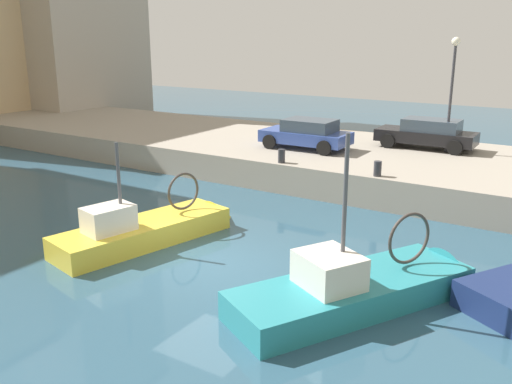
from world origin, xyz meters
name	(u,v)px	position (x,y,z in m)	size (l,w,h in m)	color
water_surface	(211,263)	(0.00, 0.00, 0.00)	(80.00, 80.00, 0.00)	#2D5166
quay_wall	(367,164)	(11.50, 0.00, 0.60)	(9.00, 56.00, 1.20)	#9E9384
fishing_boat_yellow	(153,237)	(0.47, 2.61, 0.10)	(6.54, 2.95, 3.97)	gold
fishing_boat_teal	(365,298)	(0.11, -4.50, 0.10)	(6.86, 4.84, 5.00)	teal
parked_car_black	(428,133)	(13.33, -2.05, 1.88)	(1.89, 4.32, 1.33)	black
parked_car_blue	(307,134)	(10.38, 2.46, 1.88)	(2.06, 3.94, 1.32)	#334C9E
mooring_bollard_south	(378,169)	(7.35, -2.00, 1.48)	(0.28, 0.28, 0.55)	#2D2D33
mooring_bollard_mid	(282,156)	(7.35, 2.00, 1.48)	(0.28, 0.28, 0.55)	#2D2D33
quay_streetlamp	(453,76)	(13.00, -2.98, 4.45)	(0.36, 0.36, 4.83)	#38383D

